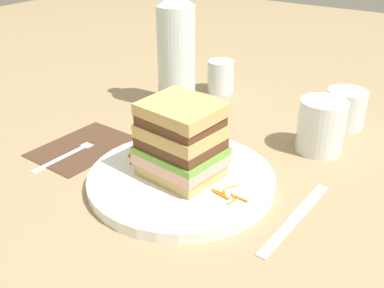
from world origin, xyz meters
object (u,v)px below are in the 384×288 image
object	(u,v)px
sandwich	(181,141)
fork	(74,150)
knife	(294,220)
water_bottle	(176,50)
main_plate	(181,179)
empty_tumbler_0	(221,76)
empty_tumbler_1	(345,108)
napkin_dark	(84,147)
juice_glass	(321,129)

from	to	relation	value
sandwich	fork	distance (m)	0.23
knife	water_bottle	world-z (taller)	water_bottle
main_plate	sandwich	size ratio (longest dim) A/B	2.25
empty_tumbler_0	water_bottle	bearing A→B (deg)	-105.14
sandwich	knife	world-z (taller)	sandwich
sandwich	empty_tumbler_1	distance (m)	0.39
water_bottle	main_plate	bearing A→B (deg)	-53.34
knife	fork	bearing A→B (deg)	-175.66
sandwich	empty_tumbler_0	distance (m)	0.41
napkin_dark	juice_glass	size ratio (longest dim) A/B	1.84
napkin_dark	empty_tumbler_0	xyz separation A→B (m)	(0.06, 0.38, 0.03)
juice_glass	water_bottle	bearing A→B (deg)	175.19
knife	water_bottle	distance (m)	0.46
fork	empty_tumbler_1	world-z (taller)	empty_tumbler_1
sandwich	napkin_dark	world-z (taller)	sandwich
main_plate	empty_tumbler_1	bearing A→B (deg)	68.40
knife	water_bottle	bearing A→B (deg)	146.58
sandwich	knife	size ratio (longest dim) A/B	0.64
main_plate	juice_glass	bearing A→B (deg)	58.85
fork	juice_glass	size ratio (longest dim) A/B	1.78
main_plate	juice_glass	distance (m)	0.27
knife	sandwich	bearing A→B (deg)	-177.10
main_plate	napkin_dark	world-z (taller)	main_plate
napkin_dark	empty_tumbler_0	world-z (taller)	empty_tumbler_0
main_plate	napkin_dark	bearing A→B (deg)	179.55
fork	water_bottle	bearing A→B (deg)	84.46
napkin_dark	knife	xyz separation A→B (m)	(0.40, 0.01, 0.00)
sandwich	juice_glass	world-z (taller)	sandwich
water_bottle	empty_tumbler_1	size ratio (longest dim) A/B	3.64
main_plate	fork	world-z (taller)	main_plate
main_plate	empty_tumbler_0	xyz separation A→B (m)	(-0.16, 0.38, 0.03)
sandwich	fork	bearing A→B (deg)	-174.44
napkin_dark	fork	bearing A→B (deg)	-92.63
napkin_dark	empty_tumbler_0	size ratio (longest dim) A/B	2.37
napkin_dark	knife	size ratio (longest dim) A/B	0.86
main_plate	water_bottle	xyz separation A→B (m)	(-0.19, 0.25, 0.11)
main_plate	sandwich	world-z (taller)	sandwich
sandwich	water_bottle	world-z (taller)	water_bottle
knife	empty_tumbler_1	size ratio (longest dim) A/B	2.60
sandwich	juice_glass	bearing A→B (deg)	58.81
fork	main_plate	bearing A→B (deg)	5.45
main_plate	napkin_dark	size ratio (longest dim) A/B	1.67
main_plate	empty_tumbler_0	distance (m)	0.41
main_plate	sandwich	bearing A→B (deg)	84.76
knife	water_bottle	size ratio (longest dim) A/B	0.72
empty_tumbler_0	main_plate	bearing A→B (deg)	-67.86
main_plate	empty_tumbler_1	xyz separation A→B (m)	(0.14, 0.36, 0.03)
sandwich	napkin_dark	xyz separation A→B (m)	(-0.22, 0.00, -0.07)
juice_glass	empty_tumbler_0	distance (m)	0.33
main_plate	napkin_dark	xyz separation A→B (m)	(-0.21, 0.00, -0.01)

